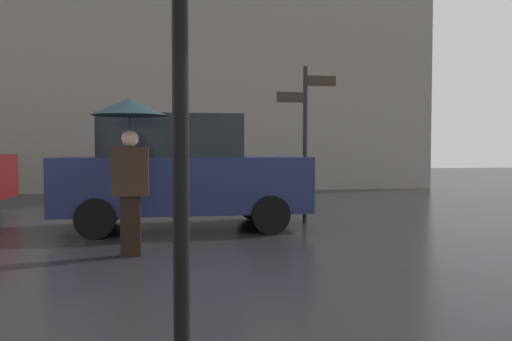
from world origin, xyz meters
name	(u,v)px	position (x,y,z in m)	size (l,w,h in m)	color
pedestrian_with_umbrella	(130,133)	(-0.39, 3.82, 1.54)	(0.94, 0.94, 1.97)	black
parked_car_right	(180,172)	(0.29, 6.05, 0.96)	(4.11, 1.89, 1.90)	#1E234C
street_signpost	(306,128)	(2.52, 6.24, 1.71)	(1.08, 0.08, 2.81)	black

